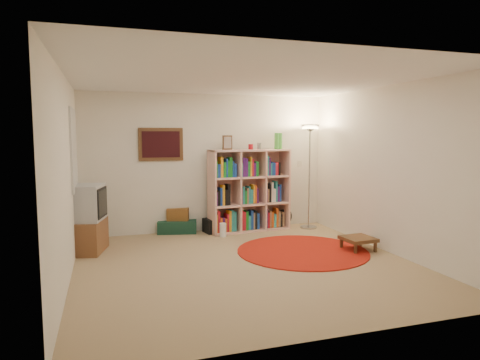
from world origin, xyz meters
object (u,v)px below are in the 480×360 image
at_px(floor_fan, 285,218).
at_px(tv_stand, 86,220).
at_px(bookshelf, 248,192).
at_px(suitcase, 177,226).
at_px(floor_lamp, 310,142).
at_px(side_table, 358,239).

bearing_deg(floor_fan, tv_stand, 174.78).
relative_size(bookshelf, tv_stand, 1.76).
height_order(floor_fan, suitcase, floor_fan).
bearing_deg(floor_lamp, tv_stand, -172.73).
distance_m(bookshelf, floor_fan, 0.95).
bearing_deg(floor_lamp, floor_fan, 149.60).
bearing_deg(side_table, bookshelf, 122.80).
height_order(floor_lamp, side_table, floor_lamp).
distance_m(bookshelf, tv_stand, 2.88).
bearing_deg(side_table, tv_stand, 163.65).
relative_size(suitcase, side_table, 1.61).
distance_m(tv_stand, side_table, 4.14).
relative_size(tv_stand, suitcase, 1.33).
height_order(tv_stand, suitcase, tv_stand).
relative_size(floor_lamp, suitcase, 2.54).
bearing_deg(floor_fan, suitcase, 158.09).
bearing_deg(floor_lamp, bookshelf, 172.75).
distance_m(floor_fan, suitcase, 2.05).
height_order(bookshelf, tv_stand, bookshelf).
xyz_separation_m(floor_lamp, tv_stand, (-3.96, -0.51, -1.13)).
bearing_deg(floor_fan, side_table, -95.01).
bearing_deg(bookshelf, floor_lamp, -13.27).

